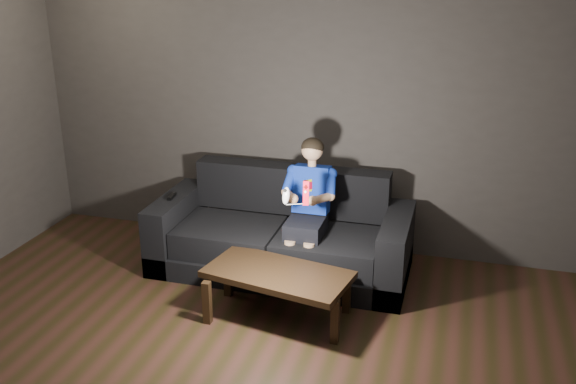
% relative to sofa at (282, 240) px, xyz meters
% --- Properties ---
extents(back_wall, '(5.00, 0.04, 2.70)m').
position_rel_sofa_xyz_m(back_wall, '(0.00, 0.60, 1.08)').
color(back_wall, '#393432').
rests_on(back_wall, ground).
extents(sofa, '(2.16, 0.93, 0.84)m').
position_rel_sofa_xyz_m(sofa, '(0.00, 0.00, 0.00)').
color(sofa, black).
rests_on(sofa, floor).
extents(child, '(0.44, 0.54, 1.09)m').
position_rel_sofa_xyz_m(child, '(0.25, -0.06, 0.43)').
color(child, black).
rests_on(child, sofa).
extents(wii_remote_red, '(0.06, 0.08, 0.19)m').
position_rel_sofa_xyz_m(wii_remote_red, '(0.33, -0.48, 0.64)').
color(wii_remote_red, red).
rests_on(wii_remote_red, child).
extents(nunchuk_white, '(0.07, 0.09, 0.14)m').
position_rel_sofa_xyz_m(nunchuk_white, '(0.17, -0.47, 0.60)').
color(nunchuk_white, white).
rests_on(nunchuk_white, child).
extents(wii_remote_black, '(0.05, 0.15, 0.03)m').
position_rel_sofa_xyz_m(wii_remote_black, '(-0.97, -0.08, 0.33)').
color(wii_remote_black, black).
rests_on(wii_remote_black, sofa).
extents(coffee_table, '(1.14, 0.72, 0.38)m').
position_rel_sofa_xyz_m(coffee_table, '(0.20, -0.78, 0.06)').
color(coffee_table, black).
rests_on(coffee_table, floor).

